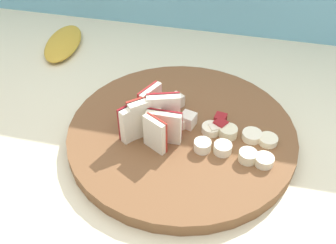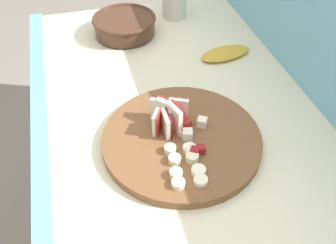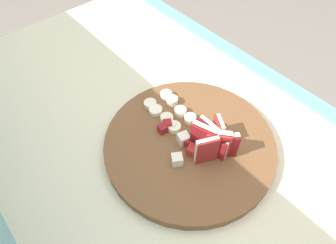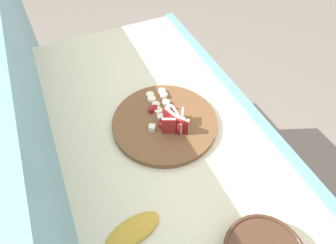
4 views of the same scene
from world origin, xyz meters
TOP-DOWN VIEW (x-y plane):
  - tiled_countertop at (0.00, -0.00)m, footprint 1.29×0.66m
  - cutting_board at (0.02, -0.02)m, footprint 0.34×0.34m
  - apple_wedge_fan at (-0.02, -0.03)m, footprint 0.08×0.09m
  - apple_dice_pile at (0.03, 0.00)m, footprint 0.11×0.07m
  - banana_slice_rows at (0.10, -0.03)m, footprint 0.12×0.07m

SIDE VIEW (x-z plane):
  - tiled_countertop at x=0.00m, z-range 0.00..0.93m
  - cutting_board at x=0.02m, z-range 0.93..0.95m
  - banana_slice_rows at x=0.10m, z-range 0.95..0.96m
  - apple_dice_pile at x=0.03m, z-range 0.95..0.97m
  - apple_wedge_fan at x=-0.02m, z-range 0.94..1.01m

